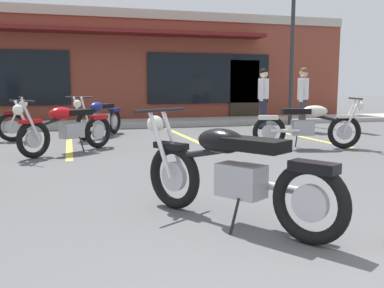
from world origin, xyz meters
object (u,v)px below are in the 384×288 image
(motorcycle_blue_standard, at_px, (99,117))
(parking_lot_lamp_post, at_px, (295,23))
(person_in_black_shirt, at_px, (303,95))
(motorcycle_silver_naked, at_px, (308,125))
(motorcycle_foreground_classic, at_px, (231,172))
(person_by_back_row, at_px, (263,95))
(motorcycle_green_cafe_racer, at_px, (67,127))

(motorcycle_blue_standard, relative_size, parking_lot_lamp_post, 0.40)
(person_in_black_shirt, bearing_deg, parking_lot_lamp_post, 68.98)
(motorcycle_blue_standard, xyz_separation_m, parking_lot_lamp_post, (5.91, 1.56, 2.61))
(motorcycle_blue_standard, bearing_deg, motorcycle_silver_naked, -39.24)
(motorcycle_foreground_classic, distance_m, parking_lot_lamp_post, 10.25)
(motorcycle_silver_naked, bearing_deg, motorcycle_blue_standard, 140.76)
(motorcycle_foreground_classic, distance_m, person_by_back_row, 8.49)
(motorcycle_blue_standard, height_order, person_in_black_shirt, person_in_black_shirt)
(motorcycle_foreground_classic, bearing_deg, parking_lot_lamp_post, 58.05)
(motorcycle_foreground_classic, xyz_separation_m, motorcycle_green_cafe_racer, (-1.39, 4.54, 0.00))
(motorcycle_foreground_classic, relative_size, person_by_back_row, 1.11)
(motorcycle_blue_standard, height_order, motorcycle_green_cafe_racer, same)
(motorcycle_green_cafe_racer, bearing_deg, parking_lot_lamp_post, 30.30)
(motorcycle_silver_naked, height_order, parking_lot_lamp_post, parking_lot_lamp_post)
(motorcycle_green_cafe_racer, bearing_deg, person_by_back_row, 29.79)
(motorcycle_blue_standard, xyz_separation_m, person_by_back_row, (4.52, 0.69, 0.49))
(motorcycle_blue_standard, bearing_deg, person_in_black_shirt, -2.24)
(motorcycle_silver_naked, bearing_deg, motorcycle_green_cafe_racer, 170.84)
(parking_lot_lamp_post, bearing_deg, motorcycle_green_cafe_racer, -149.70)
(motorcycle_silver_naked, relative_size, motorcycle_green_cafe_racer, 1.18)
(motorcycle_silver_naked, bearing_deg, person_in_black_shirt, 61.69)
(motorcycle_foreground_classic, bearing_deg, motorcycle_blue_standard, 95.53)
(motorcycle_silver_naked, distance_m, motorcycle_green_cafe_racer, 4.49)
(motorcycle_blue_standard, bearing_deg, person_by_back_row, 8.68)
(motorcycle_green_cafe_racer, xyz_separation_m, person_in_black_shirt, (5.96, 2.11, 0.49))
(person_in_black_shirt, xyz_separation_m, parking_lot_lamp_post, (0.68, 1.77, 2.12))
(parking_lot_lamp_post, bearing_deg, motorcycle_foreground_classic, -121.95)
(motorcycle_green_cafe_racer, bearing_deg, person_in_black_shirt, 19.51)
(motorcycle_foreground_classic, relative_size, motorcycle_silver_naked, 0.90)
(person_by_back_row, bearing_deg, parking_lot_lamp_post, 32.19)
(person_in_black_shirt, bearing_deg, motorcycle_silver_naked, -118.31)
(motorcycle_green_cafe_racer, distance_m, person_by_back_row, 6.07)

